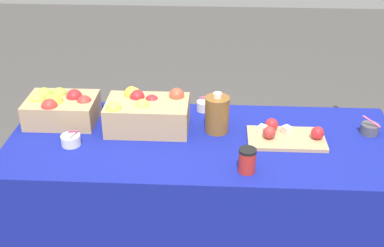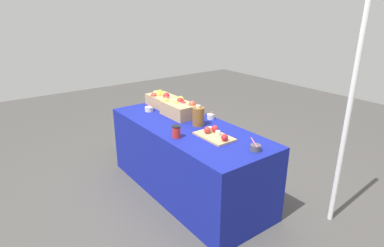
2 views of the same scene
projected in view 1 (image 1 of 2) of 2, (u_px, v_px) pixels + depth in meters
name	position (u px, v px, depth m)	size (l,w,h in m)	color
table	(203.00, 200.00, 2.58)	(1.90, 0.76, 0.74)	navy
apple_crate_left	(61.00, 107.00, 2.53)	(0.35, 0.25, 0.17)	tan
apple_crate_middle	(147.00, 113.00, 2.46)	(0.41, 0.25, 0.19)	tan
cutting_board_front	(286.00, 135.00, 2.39)	(0.37, 0.22, 0.08)	tan
sample_bowl_near	(370.00, 129.00, 2.44)	(0.09, 0.09, 0.11)	#4C4C51
sample_bowl_mid	(204.00, 106.00, 2.66)	(0.08, 0.08, 0.10)	silver
sample_bowl_far	(71.00, 140.00, 2.35)	(0.09, 0.09, 0.10)	silver
cider_jug	(217.00, 114.00, 2.43)	(0.12, 0.12, 0.21)	brown
coffee_cup	(247.00, 160.00, 2.14)	(0.08, 0.08, 0.11)	red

